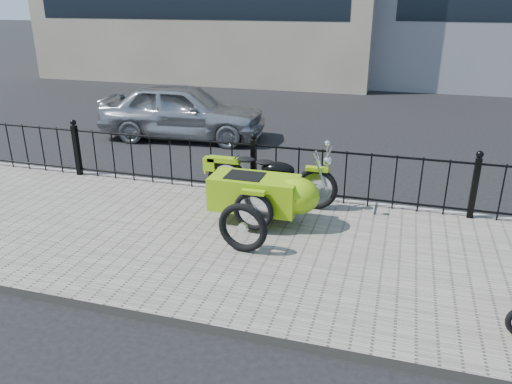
% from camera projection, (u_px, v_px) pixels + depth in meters
% --- Properties ---
extents(ground, '(120.00, 120.00, 0.00)m').
position_uv_depth(ground, '(229.00, 231.00, 7.56)').
color(ground, black).
rests_on(ground, ground).
extents(sidewalk, '(30.00, 3.80, 0.12)m').
position_uv_depth(sidewalk, '(217.00, 242.00, 7.09)').
color(sidewalk, '#696359').
rests_on(sidewalk, ground).
extents(curb, '(30.00, 0.10, 0.12)m').
position_uv_depth(curb, '(256.00, 194.00, 8.82)').
color(curb, gray).
rests_on(curb, ground).
extents(iron_fence, '(14.11, 0.11, 1.08)m').
position_uv_depth(iron_fence, '(254.00, 168.00, 8.50)').
color(iron_fence, black).
rests_on(iron_fence, sidewalk).
extents(motorcycle_sidecar, '(2.28, 1.48, 0.98)m').
position_uv_depth(motorcycle_sidecar, '(268.00, 190.00, 7.51)').
color(motorcycle_sidecar, black).
rests_on(motorcycle_sidecar, sidewalk).
extents(spare_tire, '(0.70, 0.16, 0.70)m').
position_uv_depth(spare_tire, '(243.00, 228.00, 6.58)').
color(spare_tire, black).
rests_on(spare_tire, sidewalk).
extents(sedan_car, '(4.20, 2.05, 1.38)m').
position_uv_depth(sedan_car, '(183.00, 111.00, 12.28)').
color(sedan_car, '#A1A4A8').
rests_on(sedan_car, ground).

